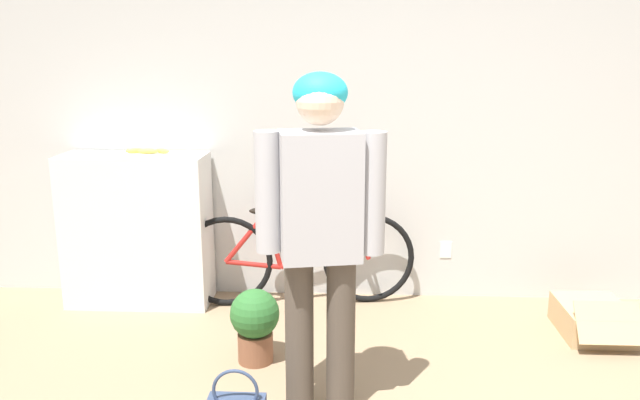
# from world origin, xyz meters

# --- Properties ---
(wall_back) EXTENTS (8.00, 0.07, 2.60)m
(wall_back) POSITION_xyz_m (0.00, 2.46, 1.30)
(wall_back) COLOR silver
(wall_back) RESTS_ON ground_plane
(side_shelf) EXTENTS (0.97, 0.37, 1.05)m
(side_shelf) POSITION_xyz_m (-1.59, 2.23, 0.52)
(side_shelf) COLOR white
(side_shelf) RESTS_ON ground_plane
(person) EXTENTS (0.60, 0.30, 1.64)m
(person) POSITION_xyz_m (-0.27, 0.92, 0.98)
(person) COLOR #4C4238
(person) RESTS_ON ground_plane
(bicycle) EXTENTS (1.62, 0.46, 0.71)m
(bicycle) POSITION_xyz_m (-0.49, 2.24, 0.35)
(bicycle) COLOR black
(bicycle) RESTS_ON ground_plane
(banana) EXTENTS (0.32, 0.09, 0.04)m
(banana) POSITION_xyz_m (-1.51, 2.28, 1.07)
(banana) COLOR #EAD64C
(banana) RESTS_ON side_shelf
(cardboard_box) EXTENTS (0.40, 0.56, 0.28)m
(cardboard_box) POSITION_xyz_m (1.39, 1.85, 0.10)
(cardboard_box) COLOR tan
(cardboard_box) RESTS_ON ground_plane
(potted_plant) EXTENTS (0.28, 0.28, 0.43)m
(potted_plant) POSITION_xyz_m (-0.66, 1.40, 0.24)
(potted_plant) COLOR brown
(potted_plant) RESTS_ON ground_plane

